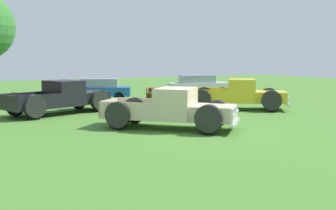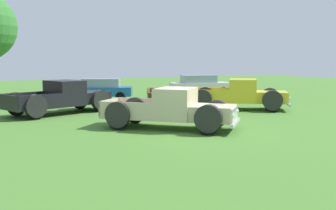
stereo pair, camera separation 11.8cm
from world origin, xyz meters
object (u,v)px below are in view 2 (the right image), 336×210
object	(u,v)px
pickup_truck_behind_right	(66,98)
sedan_distant_a	(100,89)
sedan_distant_b	(200,85)
picnic_table	(163,92)
pickup_truck_foreground	(177,110)
pickup_truck_behind_left	(244,95)

from	to	relation	value
pickup_truck_behind_right	sedan_distant_a	xyz separation A→B (m)	(3.37, 5.04, -0.03)
sedan_distant_b	picnic_table	bearing A→B (deg)	-157.57
pickup_truck_foreground	pickup_truck_behind_left	bearing A→B (deg)	29.90
pickup_truck_behind_left	pickup_truck_behind_right	bearing A→B (deg)	160.53
pickup_truck_behind_left	sedan_distant_b	bearing A→B (deg)	72.35
pickup_truck_foreground	sedan_distant_b	size ratio (longest dim) A/B	1.03
pickup_truck_foreground	sedan_distant_a	distance (m)	11.51
sedan_distant_a	sedan_distant_b	world-z (taller)	sedan_distant_b
sedan_distant_b	picnic_table	distance (m)	4.27
sedan_distant_a	sedan_distant_b	distance (m)	7.84
pickup_truck_foreground	picnic_table	size ratio (longest dim) A/B	2.10
pickup_truck_foreground	pickup_truck_behind_right	bearing A→B (deg)	111.95
pickup_truck_foreground	sedan_distant_b	xyz separation A→B (m)	(8.61, 11.79, 0.03)
pickup_truck_behind_left	sedan_distant_b	distance (m)	8.78
pickup_truck_foreground	pickup_truck_behind_right	size ratio (longest dim) A/B	0.88
pickup_truck_behind_right	picnic_table	world-z (taller)	pickup_truck_behind_right
pickup_truck_foreground	sedan_distant_a	world-z (taller)	pickup_truck_foreground
pickup_truck_behind_left	pickup_truck_behind_right	xyz separation A→B (m)	(-8.54, 3.02, 0.00)
pickup_truck_behind_right	sedan_distant_b	distance (m)	12.42
sedan_distant_a	pickup_truck_behind_right	bearing A→B (deg)	-123.77
pickup_truck_behind_left	sedan_distant_a	xyz separation A→B (m)	(-5.17, 8.06, -0.03)
pickup_truck_behind_left	sedan_distant_b	size ratio (longest dim) A/B	1.11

